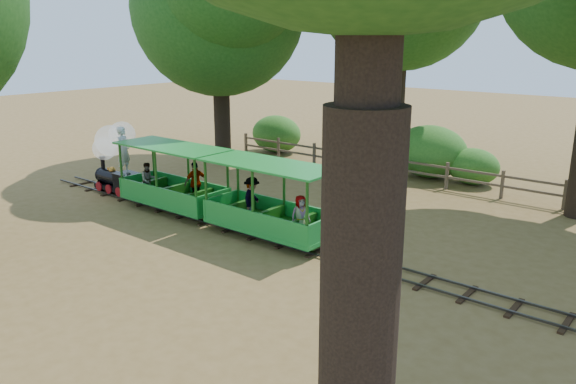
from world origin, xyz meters
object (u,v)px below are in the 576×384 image
Objects in this scene: carriage_front at (174,186)px; fence at (422,170)px; locomotive at (114,152)px; carriage_rear at (268,210)px.

carriage_front is 0.22× the size of fence.
fence is (4.64, 8.00, -0.25)m from carriage_front.
carriage_rear is (7.12, -0.05, -0.69)m from locomotive.
carriage_front is 1.00× the size of carriage_rear.
locomotive is 0.15× the size of fence.
fence is (0.70, 8.00, -0.25)m from carriage_rear.
carriage_front is at bearing -179.89° from carriage_rear.
locomotive reaches higher than carriage_rear.
locomotive is 3.25m from carriage_front.
carriage_rear is 0.22× the size of fence.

